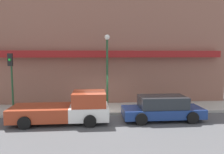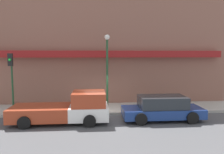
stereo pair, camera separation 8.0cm
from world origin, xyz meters
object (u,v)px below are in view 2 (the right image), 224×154
parked_car (162,108)px  fire_hydrant (144,104)px  street_lamp (107,62)px  pickup_truck (67,109)px  traffic_light (11,72)px

parked_car → fire_hydrant: (-0.64, 1.92, -0.19)m
street_lamp → pickup_truck: bearing=-137.6°
street_lamp → traffic_light: size_ratio=1.33×
parked_car → fire_hydrant: size_ratio=6.79×
parked_car → street_lamp: size_ratio=0.94×
pickup_truck → traffic_light: bearing=151.1°
fire_hydrant → traffic_light: (-8.68, -0.04, 2.27)m
pickup_truck → parked_car: pickup_truck is taller
pickup_truck → parked_car: (5.62, -0.00, -0.07)m
parked_car → traffic_light: traffic_light is taller
fire_hydrant → street_lamp: street_lamp is taller
pickup_truck → traffic_light: (-3.71, 1.87, 2.01)m
pickup_truck → street_lamp: (2.46, 2.25, 2.60)m
parked_car → street_lamp: street_lamp is taller
fire_hydrant → traffic_light: traffic_light is taller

